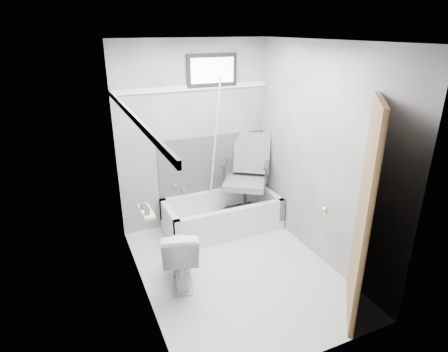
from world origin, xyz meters
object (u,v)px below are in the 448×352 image
bathtub (222,214)px  soap_bottle_a (147,209)px  soap_bottle_b (144,203)px  toilet (180,254)px  office_chair (245,177)px  door (413,225)px

bathtub → soap_bottle_a: bearing=-140.6°
soap_bottle_a → soap_bottle_b: soap_bottle_a is taller
soap_bottle_b → toilet: bearing=-5.8°
office_chair → soap_bottle_a: (-1.51, -1.00, 0.30)m
bathtub → office_chair: size_ratio=1.38×
soap_bottle_a → bathtub: bearing=39.4°
toilet → soap_bottle_a: (-0.32, -0.11, 0.64)m
office_chair → soap_bottle_a: 1.84m
soap_bottle_a → door: bearing=-33.0°
soap_bottle_b → soap_bottle_a: bearing=-90.0°
soap_bottle_b → office_chair: bearing=29.5°
office_chair → soap_bottle_b: bearing=-116.4°
office_chair → toilet: bearing=-109.3°
office_chair → door: (0.41, -2.25, 0.34)m
soap_bottle_a → toilet: bearing=18.6°
door → soap_bottle_a: size_ratio=19.11×
toilet → soap_bottle_b: 0.71m
bathtub → door: bearing=-71.3°
office_chair → bathtub: bearing=-140.1°
bathtub → door: size_ratio=0.75×
toilet → soap_bottle_a: 0.72m
toilet → soap_bottle_a: soap_bottle_a is taller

